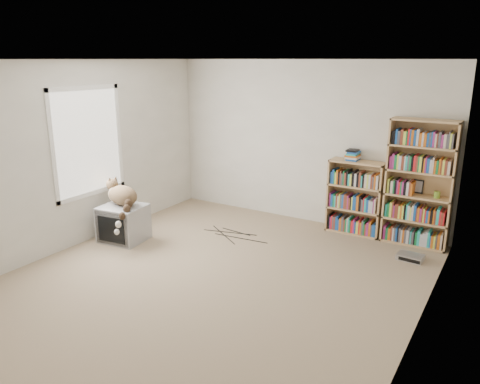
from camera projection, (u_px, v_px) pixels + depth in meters
The scene contains 17 objects.
floor at pixel (216, 278), 5.54m from camera, with size 4.50×5.00×0.01m, color tan.
wall_back at pixel (305, 143), 7.25m from camera, with size 4.50×0.02×2.50m, color silver.
wall_front at pixel (4, 253), 3.14m from camera, with size 4.50×0.02×2.50m, color silver.
wall_left at pixel (77, 155), 6.32m from camera, with size 0.02×5.00×2.50m, color silver.
wall_right at pixel (427, 208), 4.07m from camera, with size 0.02×5.00×2.50m, color silver.
ceiling at pixel (212, 59), 4.85m from camera, with size 4.50×5.00×0.02m, color white.
window at pixel (88, 142), 6.44m from camera, with size 0.02×1.22×1.52m, color white.
crt_tv at pixel (124, 223), 6.64m from camera, with size 0.65×0.60×0.51m.
cat at pixel (122, 199), 6.54m from camera, with size 0.72×0.66×0.60m.
bookcase_tall at pixel (419, 186), 6.36m from camera, with size 0.87×0.30×1.74m.
bookcase_short at pixel (355, 200), 6.89m from camera, with size 0.79×0.30×1.09m.
book_stack at pixel (353, 155), 6.76m from camera, with size 0.18×0.24×0.15m, color red.
green_mug at pixel (437, 194), 6.25m from camera, with size 0.08×0.08×0.09m, color olive.
framed_print at pixel (418, 186), 6.45m from camera, with size 0.14×0.01×0.19m, color black.
dvd_player at pixel (410, 257), 6.04m from camera, with size 0.32×0.23×0.07m, color #ACACB1.
wall_outlet at pixel (119, 208), 7.13m from camera, with size 0.01×0.08×0.13m, color silver.
floor_cables at pixel (250, 235), 6.87m from camera, with size 1.20×0.70×0.01m, color black, non-canonical shape.
Camera 1 is at (2.87, -4.16, 2.50)m, focal length 35.00 mm.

